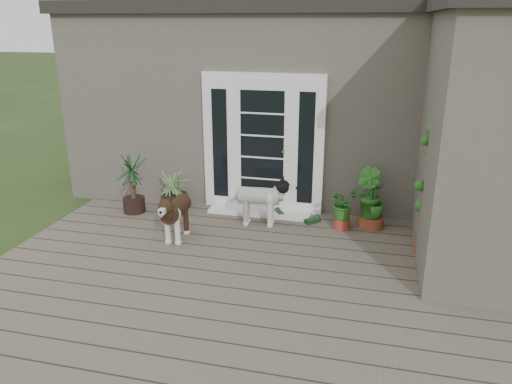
# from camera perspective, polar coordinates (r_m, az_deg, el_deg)

# --- Properties ---
(deck) EXTENTS (6.20, 4.60, 0.12)m
(deck) POSITION_cam_1_polar(r_m,az_deg,el_deg) (6.03, -2.15, -9.95)
(deck) COLOR #6B5B4C
(deck) RESTS_ON ground
(house_main) EXTENTS (7.40, 4.00, 3.10)m
(house_main) POSITION_cam_1_polar(r_m,az_deg,el_deg) (9.54, 4.80, 10.39)
(house_main) COLOR #665E54
(house_main) RESTS_ON ground
(roof_main) EXTENTS (7.60, 4.20, 0.20)m
(roof_main) POSITION_cam_1_polar(r_m,az_deg,el_deg) (9.43, 5.10, 20.35)
(roof_main) COLOR #2D2826
(roof_main) RESTS_ON house_main
(house_wing) EXTENTS (1.60, 2.40, 3.10)m
(house_wing) POSITION_cam_1_polar(r_m,az_deg,el_deg) (6.49, 26.17, 4.32)
(house_wing) COLOR #665E54
(house_wing) RESTS_ON ground
(door_unit) EXTENTS (1.90, 0.14, 2.15)m
(door_unit) POSITION_cam_1_polar(r_m,az_deg,el_deg) (7.67, 0.79, 5.59)
(door_unit) COLOR white
(door_unit) RESTS_ON deck
(door_step) EXTENTS (1.60, 0.40, 0.05)m
(door_step) POSITION_cam_1_polar(r_m,az_deg,el_deg) (7.80, 0.42, -2.27)
(door_step) COLOR white
(door_step) RESTS_ON deck
(brindle_dog) EXTENTS (0.36, 0.80, 0.65)m
(brindle_dog) POSITION_cam_1_polar(r_m,az_deg,el_deg) (6.87, -9.16, -2.87)
(brindle_dog) COLOR #3A2215
(brindle_dog) RESTS_ON deck
(white_dog) EXTENTS (0.81, 0.40, 0.66)m
(white_dog) POSITION_cam_1_polar(r_m,az_deg,el_deg) (7.26, 0.35, -1.35)
(white_dog) COLOR silver
(white_dog) RESTS_ON deck
(spider_plant) EXTENTS (0.90, 0.90, 0.72)m
(spider_plant) POSITION_cam_1_polar(r_m,az_deg,el_deg) (7.92, -9.41, 0.39)
(spider_plant) COLOR #709159
(spider_plant) RESTS_ON deck
(yucca) EXTENTS (0.82, 0.82, 0.94)m
(yucca) POSITION_cam_1_polar(r_m,az_deg,el_deg) (7.94, -14.08, 0.94)
(yucca) COLOR black
(yucca) RESTS_ON deck
(herb_a) EXTENTS (0.60, 0.60, 0.55)m
(herb_a) POSITION_cam_1_polar(r_m,az_deg,el_deg) (7.25, 9.94, -2.14)
(herb_a) COLOR #19591A
(herb_a) RESTS_ON deck
(herb_b) EXTENTS (0.62, 0.62, 0.66)m
(herb_b) POSITION_cam_1_polar(r_m,az_deg,el_deg) (7.38, 12.74, -1.50)
(herb_b) COLOR #1C6520
(herb_b) RESTS_ON deck
(herb_c) EXTENTS (0.50, 0.50, 0.55)m
(herb_c) POSITION_cam_1_polar(r_m,az_deg,el_deg) (7.37, 13.47, -2.04)
(herb_c) COLOR #23601B
(herb_c) RESTS_ON deck
(sapling) EXTENTS (0.65, 0.65, 1.91)m
(sapling) POSITION_cam_1_polar(r_m,az_deg,el_deg) (6.51, 20.09, 0.83)
(sapling) COLOR #175118
(sapling) RESTS_ON deck
(clog_left) EXTENTS (0.24, 0.29, 0.08)m
(clog_left) POSITION_cam_1_polar(r_m,az_deg,el_deg) (7.73, 2.69, -2.37)
(clog_left) COLOR #163820
(clog_left) RESTS_ON deck
(clog_right) EXTENTS (0.29, 0.30, 0.09)m
(clog_right) POSITION_cam_1_polar(r_m,az_deg,el_deg) (7.48, 6.57, -3.22)
(clog_right) COLOR #153418
(clog_right) RESTS_ON deck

